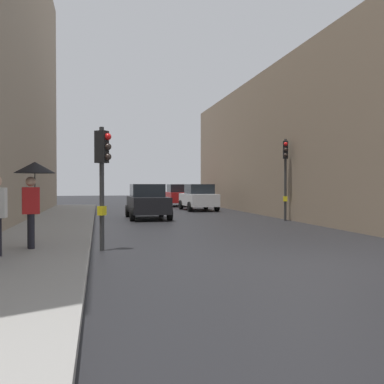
{
  "coord_description": "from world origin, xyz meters",
  "views": [
    {
      "loc": [
        -4.43,
        -8.59,
        1.74
      ],
      "look_at": [
        -0.87,
        7.65,
        1.45
      ],
      "focal_mm": 40.05,
      "sensor_mm": 36.0,
      "label": 1
    }
  ],
  "objects_px": {
    "car_white_compact": "(198,197)",
    "car_dark_suv": "(147,201)",
    "car_red_sedan": "(178,195)",
    "pedestrian_with_umbrella": "(34,180)",
    "traffic_light_mid_street": "(285,164)",
    "traffic_light_near_right": "(103,165)"
  },
  "relations": [
    {
      "from": "car_red_sedan",
      "to": "traffic_light_mid_street",
      "type": "bearing_deg",
      "value": -80.48
    },
    {
      "from": "car_white_compact",
      "to": "car_dark_suv",
      "type": "distance_m",
      "value": 7.44
    },
    {
      "from": "traffic_light_mid_street",
      "to": "pedestrian_with_umbrella",
      "type": "distance_m",
      "value": 13.02
    },
    {
      "from": "car_red_sedan",
      "to": "traffic_light_near_right",
      "type": "bearing_deg",
      "value": -105.4
    },
    {
      "from": "traffic_light_mid_street",
      "to": "car_dark_suv",
      "type": "height_order",
      "value": "traffic_light_mid_street"
    },
    {
      "from": "traffic_light_near_right",
      "to": "car_dark_suv",
      "type": "height_order",
      "value": "traffic_light_near_right"
    },
    {
      "from": "car_dark_suv",
      "to": "pedestrian_with_umbrella",
      "type": "relative_size",
      "value": 1.97
    },
    {
      "from": "traffic_light_near_right",
      "to": "car_white_compact",
      "type": "bearing_deg",
      "value": 68.6
    },
    {
      "from": "car_red_sedan",
      "to": "car_white_compact",
      "type": "relative_size",
      "value": 0.99
    },
    {
      "from": "car_dark_suv",
      "to": "pedestrian_with_umbrella",
      "type": "xyz_separation_m",
      "value": [
        -4.01,
        -10.58,
        0.96
      ]
    },
    {
      "from": "car_white_compact",
      "to": "car_red_sedan",
      "type": "bearing_deg",
      "value": 92.84
    },
    {
      "from": "car_red_sedan",
      "to": "pedestrian_with_umbrella",
      "type": "distance_m",
      "value": 24.0
    },
    {
      "from": "traffic_light_near_right",
      "to": "car_dark_suv",
      "type": "xyz_separation_m",
      "value": [
        2.34,
        10.31,
        -1.36
      ]
    },
    {
      "from": "car_white_compact",
      "to": "car_dark_suv",
      "type": "height_order",
      "value": "same"
    },
    {
      "from": "pedestrian_with_umbrella",
      "to": "car_dark_suv",
      "type": "bearing_deg",
      "value": 69.22
    },
    {
      "from": "car_white_compact",
      "to": "traffic_light_near_right",
      "type": "bearing_deg",
      "value": -111.4
    },
    {
      "from": "traffic_light_near_right",
      "to": "car_white_compact",
      "type": "relative_size",
      "value": 0.77
    },
    {
      "from": "traffic_light_mid_street",
      "to": "car_dark_suv",
      "type": "relative_size",
      "value": 0.93
    },
    {
      "from": "traffic_light_near_right",
      "to": "pedestrian_with_umbrella",
      "type": "relative_size",
      "value": 1.51
    },
    {
      "from": "car_red_sedan",
      "to": "car_white_compact",
      "type": "distance_m",
      "value": 5.91
    },
    {
      "from": "car_red_sedan",
      "to": "car_white_compact",
      "type": "bearing_deg",
      "value": -87.16
    },
    {
      "from": "traffic_light_near_right",
      "to": "car_red_sedan",
      "type": "relative_size",
      "value": 0.77
    }
  ]
}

